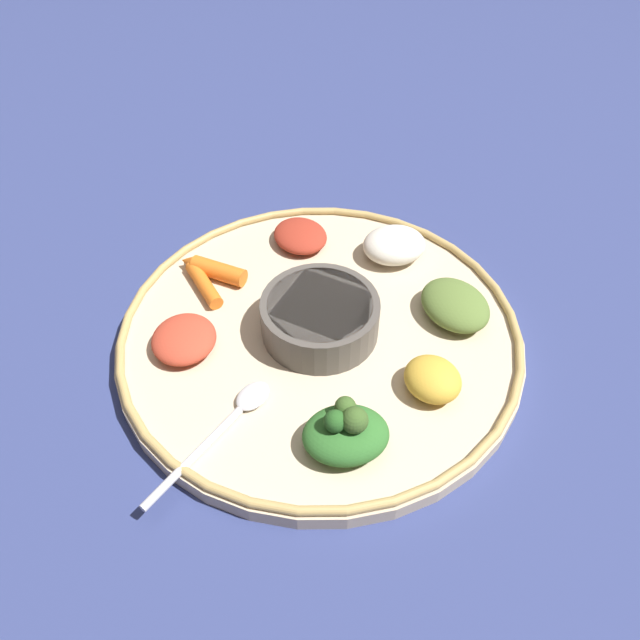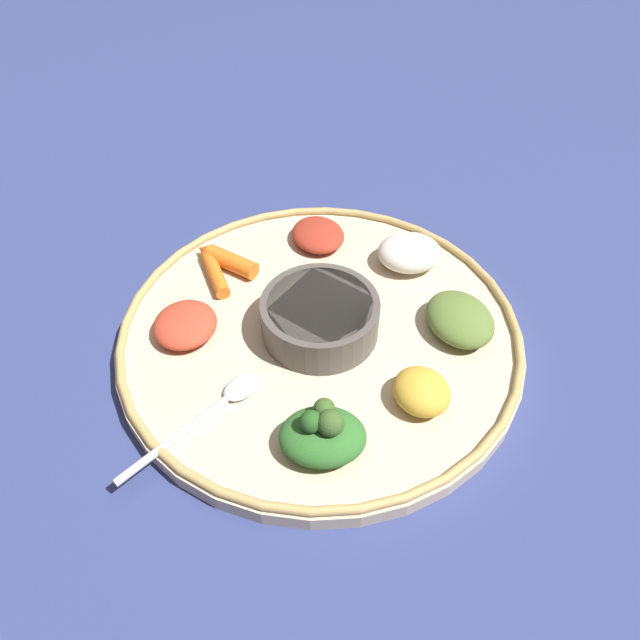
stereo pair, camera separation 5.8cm
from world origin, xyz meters
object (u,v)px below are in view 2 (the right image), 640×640
object	(u,v)px
center_bowl	(320,316)
carrot_near_spoon	(227,260)
spoon	(213,409)
greens_pile	(323,434)
carrot_outer	(214,270)

from	to	relation	value
center_bowl	carrot_near_spoon	bearing A→B (deg)	-75.09
spoon	greens_pile	xyz separation A→B (m)	(-0.06, 0.08, 0.01)
center_bowl	carrot_outer	xyz separation A→B (m)	(0.05, -0.12, -0.01)
greens_pile	spoon	bearing A→B (deg)	-52.16
center_bowl	spoon	xyz separation A→B (m)	(0.12, 0.03, -0.02)
spoon	greens_pile	bearing A→B (deg)	127.84
center_bowl	greens_pile	distance (m)	0.13
carrot_near_spoon	carrot_outer	world-z (taller)	carrot_near_spoon
carrot_outer	greens_pile	bearing A→B (deg)	86.82
spoon	carrot_outer	bearing A→B (deg)	-115.11
greens_pile	carrot_near_spoon	distance (m)	0.24
carrot_near_spoon	spoon	bearing A→B (deg)	60.65
carrot_outer	center_bowl	bearing A→B (deg)	112.62
carrot_near_spoon	carrot_outer	bearing A→B (deg)	15.74
greens_pile	carrot_outer	size ratio (longest dim) A/B	1.11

